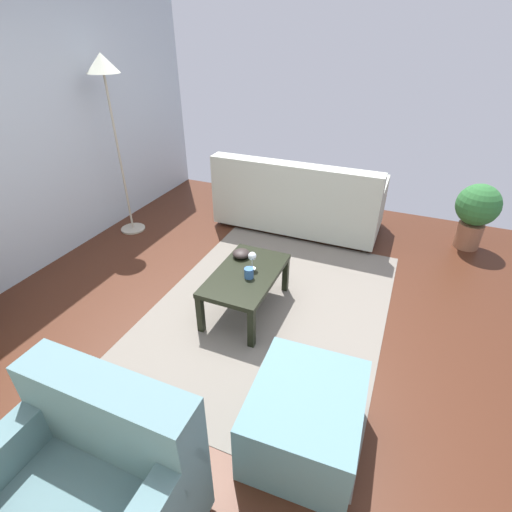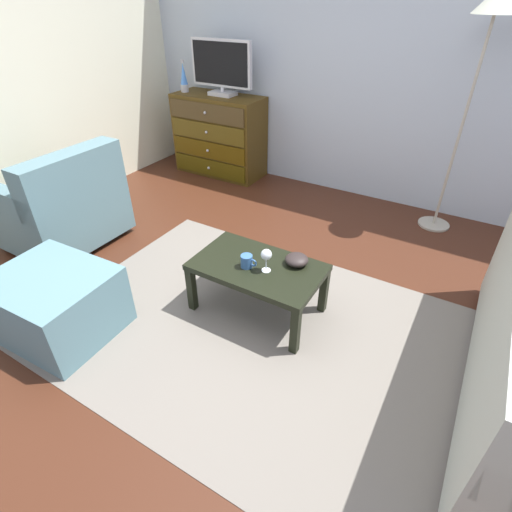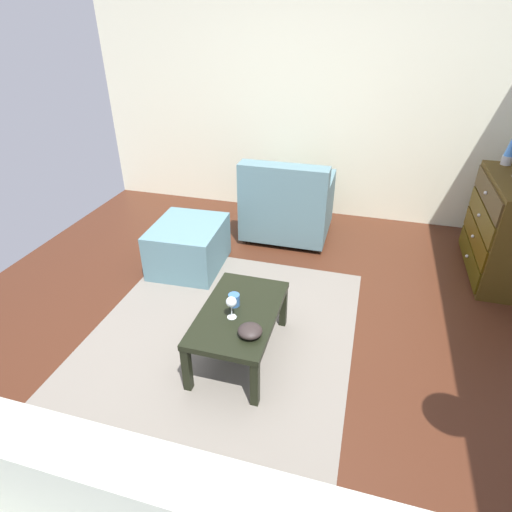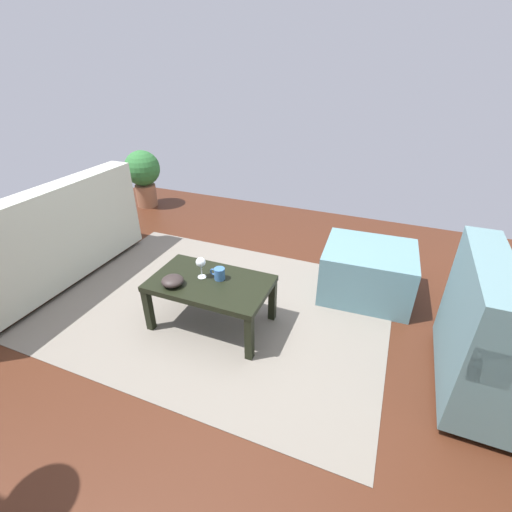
# 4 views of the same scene
# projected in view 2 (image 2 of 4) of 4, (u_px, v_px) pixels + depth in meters

# --- Properties ---
(ground_plane) EXTENTS (5.45, 4.92, 0.05)m
(ground_plane) POSITION_uv_depth(u_px,v_px,m) (242.00, 304.00, 2.83)
(ground_plane) COLOR #422013
(wall_accent_rear) EXTENTS (5.45, 0.12, 2.51)m
(wall_accent_rear) POSITION_uv_depth(u_px,v_px,m) (366.00, 66.00, 3.69)
(wall_accent_rear) COLOR #A9B5C1
(wall_accent_rear) RESTS_ON ground_plane
(area_rug) EXTENTS (2.60, 1.90, 0.01)m
(area_rug) POSITION_uv_depth(u_px,v_px,m) (251.00, 328.00, 2.59)
(area_rug) COLOR slate
(area_rug) RESTS_ON ground_plane
(dresser) EXTENTS (1.03, 0.49, 0.89)m
(dresser) POSITION_uv_depth(u_px,v_px,m) (219.00, 136.00, 4.56)
(dresser) COLOR #473310
(dresser) RESTS_ON ground_plane
(tv) EXTENTS (0.73, 0.18, 0.55)m
(tv) POSITION_uv_depth(u_px,v_px,m) (221.00, 66.00, 4.14)
(tv) COLOR silver
(tv) RESTS_ON dresser
(lava_lamp) EXTENTS (0.09, 0.09, 0.33)m
(lava_lamp) POSITION_uv_depth(u_px,v_px,m) (184.00, 78.00, 4.37)
(lava_lamp) COLOR #B7B7BC
(lava_lamp) RESTS_ON dresser
(coffee_table) EXTENTS (0.84, 0.50, 0.38)m
(coffee_table) POSITION_uv_depth(u_px,v_px,m) (258.00, 271.00, 2.57)
(coffee_table) COLOR black
(coffee_table) RESTS_ON ground_plane
(wine_glass) EXTENTS (0.07, 0.07, 0.16)m
(wine_glass) POSITION_uv_depth(u_px,v_px,m) (266.00, 255.00, 2.42)
(wine_glass) COLOR silver
(wine_glass) RESTS_ON coffee_table
(mug) EXTENTS (0.11, 0.08, 0.08)m
(mug) POSITION_uv_depth(u_px,v_px,m) (247.00, 261.00, 2.50)
(mug) COLOR #35609A
(mug) RESTS_ON coffee_table
(bowl_decorative) EXTENTS (0.15, 0.15, 0.07)m
(bowl_decorative) POSITION_uv_depth(u_px,v_px,m) (297.00, 260.00, 2.53)
(bowl_decorative) COLOR #2A2221
(bowl_decorative) RESTS_ON coffee_table
(armchair) EXTENTS (0.80, 0.86, 0.85)m
(armchair) POSITION_uv_depth(u_px,v_px,m) (62.00, 206.00, 3.29)
(armchair) COLOR #332319
(armchair) RESTS_ON ground_plane
(ottoman) EXTENTS (0.73, 0.63, 0.43)m
(ottoman) POSITION_uv_depth(u_px,v_px,m) (56.00, 304.00, 2.47)
(ottoman) COLOR slate
(ottoman) RESTS_ON ground_plane
(standing_lamp) EXTENTS (0.32, 0.32, 1.89)m
(standing_lamp) POSITION_uv_depth(u_px,v_px,m) (490.00, 28.00, 2.82)
(standing_lamp) COLOR #A59E8C
(standing_lamp) RESTS_ON ground_plane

